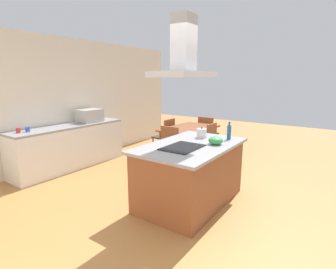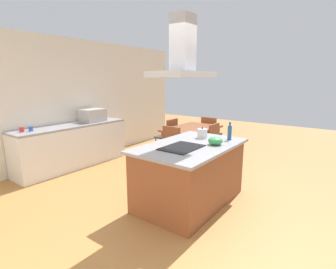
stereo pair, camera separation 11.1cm
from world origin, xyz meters
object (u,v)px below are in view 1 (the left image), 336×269
(coffee_mug_blue, at_px, (28,129))
(dining_table, at_px, (189,131))
(chair_facing_island, at_px, (216,142))
(tea_kettle, at_px, (202,133))
(chair_facing_back_wall, at_px, (166,134))
(chair_at_right_end, at_px, (207,131))
(coffee_mug_red, at_px, (18,130))
(cooktop, at_px, (183,147))
(range_hood, at_px, (184,58))
(countertop_microwave, at_px, (90,116))
(olive_oil_bottle, at_px, (229,132))
(chair_at_left_end, at_px, (167,146))
(mixing_bowl, at_px, (216,140))

(coffee_mug_blue, distance_m, dining_table, 3.29)
(chair_facing_island, bearing_deg, tea_kettle, -165.20)
(chair_facing_back_wall, bearing_deg, coffee_mug_blue, 158.13)
(chair_at_right_end, bearing_deg, coffee_mug_red, 154.61)
(cooktop, bearing_deg, coffee_mug_blue, 102.75)
(cooktop, xyz_separation_m, tea_kettle, (0.72, 0.08, 0.07))
(cooktop, xyz_separation_m, dining_table, (2.11, 1.11, -0.24))
(coffee_mug_blue, xyz_separation_m, chair_facing_island, (2.76, -2.44, -0.44))
(chair_facing_island, bearing_deg, range_hood, -167.98)
(tea_kettle, height_order, coffee_mug_blue, tea_kettle)
(countertop_microwave, distance_m, dining_table, 2.27)
(coffee_mug_red, relative_size, chair_at_right_end, 0.10)
(chair_facing_back_wall, bearing_deg, coffee_mug_red, 158.44)
(olive_oil_bottle, xyz_separation_m, chair_facing_back_wall, (1.25, 2.11, -0.51))
(tea_kettle, distance_m, chair_at_left_end, 1.22)
(chair_at_left_end, bearing_deg, tea_kettle, -114.35)
(tea_kettle, height_order, chair_facing_island, tea_kettle)
(tea_kettle, xyz_separation_m, chair_facing_back_wall, (1.38, 1.70, -0.47))
(olive_oil_bottle, bearing_deg, cooktop, 158.98)
(chair_facing_back_wall, bearing_deg, tea_kettle, -129.17)
(coffee_mug_red, relative_size, chair_at_left_end, 0.10)
(tea_kettle, xyz_separation_m, chair_at_left_end, (0.47, 1.03, -0.47))
(olive_oil_bottle, bearing_deg, coffee_mug_blue, 115.12)
(cooktop, height_order, chair_facing_back_wall, cooktop)
(olive_oil_bottle, distance_m, chair_at_left_end, 1.57)
(range_hood, bearing_deg, tea_kettle, 6.57)
(dining_table, bearing_deg, chair_at_left_end, 180.00)
(coffee_mug_blue, bearing_deg, chair_at_left_end, -43.88)
(countertop_microwave, distance_m, coffee_mug_red, 1.53)
(cooktop, bearing_deg, chair_at_right_end, 20.24)
(cooktop, relative_size, chair_at_right_end, 0.67)
(range_hood, bearing_deg, coffee_mug_red, 105.25)
(chair_at_right_end, bearing_deg, chair_at_left_end, 180.00)
(tea_kettle, relative_size, chair_facing_island, 0.24)
(chair_at_right_end, xyz_separation_m, range_hood, (-3.02, -1.11, 1.59))
(chair_facing_back_wall, bearing_deg, countertop_microwave, 141.40)
(chair_at_right_end, bearing_deg, chair_facing_back_wall, 143.99)
(chair_at_right_end, distance_m, chair_facing_back_wall, 1.13)
(olive_oil_bottle, distance_m, coffee_mug_blue, 3.55)
(tea_kettle, xyz_separation_m, mixing_bowl, (-0.29, -0.38, -0.02))
(tea_kettle, distance_m, chair_facing_island, 1.50)
(mixing_bowl, height_order, range_hood, range_hood)
(olive_oil_bottle, relative_size, coffee_mug_blue, 3.07)
(dining_table, xyz_separation_m, chair_at_right_end, (0.92, 0.00, -0.16))
(mixing_bowl, distance_m, chair_facing_back_wall, 2.70)
(chair_at_left_end, height_order, chair_facing_back_wall, same)
(chair_facing_island, height_order, chair_facing_back_wall, same)
(dining_table, bearing_deg, olive_oil_bottle, -130.96)
(tea_kettle, xyz_separation_m, coffee_mug_blue, (-1.38, 2.80, -0.03))
(mixing_bowl, height_order, coffee_mug_red, mixing_bowl)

